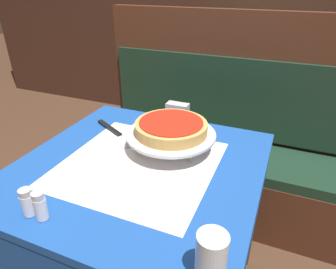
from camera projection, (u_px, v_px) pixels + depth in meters
dining_table_front at (140, 190)px, 1.13m from camera, size 0.85×0.85×0.76m
dining_table_rear at (252, 81)px, 2.30m from camera, size 0.71×0.71×0.76m
booth_bench at (224, 158)px, 1.87m from camera, size 1.60×0.44×1.20m
pizza_pan_stand at (171, 135)px, 1.14m from camera, size 0.34×0.34×0.07m
deep_dish_pizza at (171, 127)px, 1.12m from camera, size 0.27×0.27×0.05m
pizza_server at (117, 133)px, 1.27m from camera, size 0.28×0.18×0.01m
water_glass_near at (211, 257)px, 0.64m from camera, size 0.07×0.07×0.12m
salt_shaker at (28, 202)px, 0.83m from camera, size 0.04×0.04×0.08m
pepper_shaker at (40, 206)px, 0.81m from camera, size 0.04×0.04×0.09m
napkin_holder at (177, 113)px, 1.36m from camera, size 0.10×0.05×0.09m
condiment_caddy at (258, 60)px, 2.25m from camera, size 0.11×0.11×0.15m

